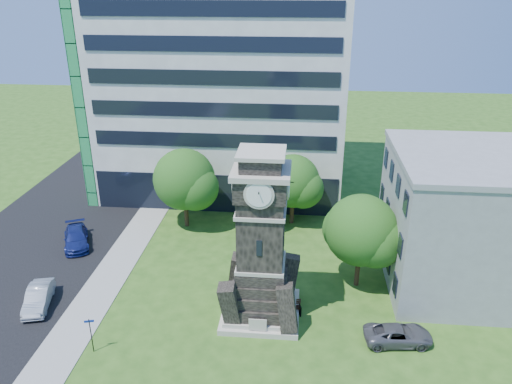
# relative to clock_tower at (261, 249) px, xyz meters

# --- Properties ---
(ground) EXTENTS (160.00, 160.00, 0.00)m
(ground) POSITION_rel_clock_tower_xyz_m (-3.00, -2.00, -5.28)
(ground) COLOR #2A5017
(ground) RESTS_ON ground
(sidewalk) EXTENTS (3.00, 70.00, 0.06)m
(sidewalk) POSITION_rel_clock_tower_xyz_m (-12.50, 3.00, -5.25)
(sidewalk) COLOR gray
(sidewalk) RESTS_ON ground
(street) EXTENTS (14.00, 80.00, 0.02)m
(street) POSITION_rel_clock_tower_xyz_m (-21.00, 3.00, -5.27)
(street) COLOR black
(street) RESTS_ON ground
(clock_tower) EXTENTS (5.40, 5.40, 12.22)m
(clock_tower) POSITION_rel_clock_tower_xyz_m (0.00, 0.00, 0.00)
(clock_tower) COLOR #B4AA9D
(clock_tower) RESTS_ON ground
(office_tall) EXTENTS (26.20, 15.11, 28.60)m
(office_tall) POSITION_rel_clock_tower_xyz_m (-6.20, 23.84, 8.94)
(office_tall) COLOR white
(office_tall) RESTS_ON ground
(office_low) EXTENTS (15.20, 12.20, 10.40)m
(office_low) POSITION_rel_clock_tower_xyz_m (16.97, 6.00, -0.07)
(office_low) COLOR #949699
(office_low) RESTS_ON ground
(car_street_mid) EXTENTS (2.56, 4.56, 1.42)m
(car_street_mid) POSITION_rel_clock_tower_xyz_m (-16.17, -0.62, -4.57)
(car_street_mid) COLOR #A6AAAE
(car_street_mid) RESTS_ON ground
(car_street_north) EXTENTS (3.92, 5.38, 1.45)m
(car_street_north) POSITION_rel_clock_tower_xyz_m (-17.25, 8.32, -4.56)
(car_street_north) COLOR navy
(car_street_north) RESTS_ON ground
(car_east_lot) EXTENTS (4.63, 2.52, 1.23)m
(car_east_lot) POSITION_rel_clock_tower_xyz_m (9.22, -2.21, -4.66)
(car_east_lot) COLOR #535358
(car_east_lot) RESTS_ON ground
(park_bench) EXTENTS (2.03, 0.54, 1.05)m
(park_bench) POSITION_rel_clock_tower_xyz_m (1.84, 0.16, -4.72)
(park_bench) COLOR black
(park_bench) RESTS_ON ground
(street_sign) EXTENTS (0.60, 0.06, 2.52)m
(street_sign) POSITION_rel_clock_tower_xyz_m (-10.34, -4.94, -3.71)
(street_sign) COLOR black
(street_sign) RESTS_ON ground
(tree_nw) EXTENTS (6.35, 5.77, 7.71)m
(tree_nw) POSITION_rel_clock_tower_xyz_m (-8.21, 13.04, -0.65)
(tree_nw) COLOR #332114
(tree_nw) RESTS_ON ground
(tree_nc) EXTENTS (4.56, 4.15, 5.77)m
(tree_nc) POSITION_rel_clock_tower_xyz_m (-1.50, 13.18, -1.73)
(tree_nc) COLOR #332114
(tree_nc) RESTS_ON ground
(tree_ne) EXTENTS (5.60, 5.09, 6.93)m
(tree_ne) POSITION_rel_clock_tower_xyz_m (1.84, 14.64, -1.07)
(tree_ne) COLOR #332114
(tree_ne) RESTS_ON ground
(tree_east) EXTENTS (5.98, 5.43, 7.51)m
(tree_east) POSITION_rel_clock_tower_xyz_m (7.19, 4.35, -0.68)
(tree_east) COLOR #332114
(tree_east) RESTS_ON ground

